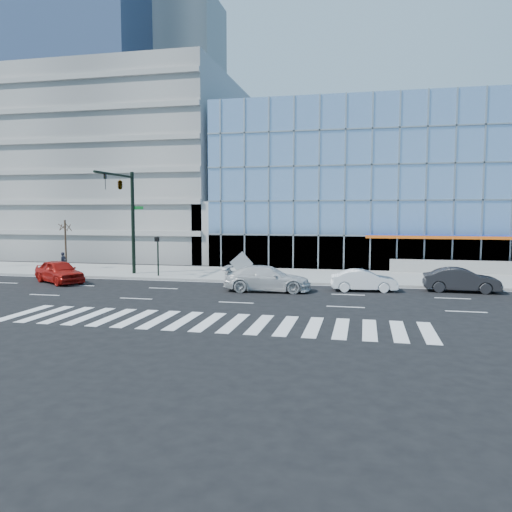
# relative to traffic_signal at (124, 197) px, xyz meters

# --- Properties ---
(ground) EXTENTS (160.00, 160.00, 0.00)m
(ground) POSITION_rel_traffic_signal_xyz_m (11.00, -4.57, -6.16)
(ground) COLOR black
(ground) RESTS_ON ground
(sidewalk) EXTENTS (120.00, 8.00, 0.15)m
(sidewalk) POSITION_rel_traffic_signal_xyz_m (11.00, 3.43, -6.09)
(sidewalk) COLOR gray
(sidewalk) RESTS_ON ground
(theatre_building) EXTENTS (42.00, 26.00, 15.00)m
(theatre_building) POSITION_rel_traffic_signal_xyz_m (25.00, 21.43, 1.34)
(theatre_building) COLOR #7EA2D2
(theatre_building) RESTS_ON ground
(parking_garage) EXTENTS (24.00, 24.00, 20.00)m
(parking_garage) POSITION_rel_traffic_signal_xyz_m (-9.00, 21.43, 3.84)
(parking_garage) COLOR gray
(parking_garage) RESTS_ON ground
(ramp_block) EXTENTS (6.00, 8.00, 6.00)m
(ramp_block) POSITION_rel_traffic_signal_xyz_m (5.00, 13.43, -3.16)
(ramp_block) COLOR gray
(ramp_block) RESTS_ON ground
(tower_far_west) EXTENTS (16.00, 16.00, 76.00)m
(tower_far_west) POSITION_rel_traffic_signal_xyz_m (-31.00, 53.43, 31.84)
(tower_far_west) COLOR #445577
(tower_far_west) RESTS_ON ground
(tower_far_mid) EXTENTS (13.00, 13.00, 60.00)m
(tower_far_mid) POSITION_rel_traffic_signal_xyz_m (-47.00, 59.43, 23.84)
(tower_far_mid) COLOR #445577
(tower_far_mid) RESTS_ON ground
(tower_backdrop) EXTENTS (14.00, 14.00, 48.00)m
(tower_backdrop) POSITION_rel_traffic_signal_xyz_m (-19.00, 65.43, 17.84)
(tower_backdrop) COLOR gray
(tower_backdrop) RESTS_ON ground
(traffic_signal) EXTENTS (1.14, 5.74, 8.00)m
(traffic_signal) POSITION_rel_traffic_signal_xyz_m (0.00, 0.00, 0.00)
(traffic_signal) COLOR black
(traffic_signal) RESTS_ON sidewalk
(ped_signal_post) EXTENTS (0.30, 0.33, 3.00)m
(ped_signal_post) POSITION_rel_traffic_signal_xyz_m (2.50, 0.37, -4.02)
(ped_signal_post) COLOR black
(ped_signal_post) RESTS_ON sidewalk
(street_tree_near) EXTENTS (1.10, 1.10, 4.23)m
(street_tree_near) POSITION_rel_traffic_signal_xyz_m (-7.00, 2.93, -2.39)
(street_tree_near) COLOR #332319
(street_tree_near) RESTS_ON sidewalk
(white_suv) EXTENTS (5.68, 2.65, 1.60)m
(white_suv) POSITION_rel_traffic_signal_xyz_m (11.92, -4.22, -5.36)
(white_suv) COLOR silver
(white_suv) RESTS_ON ground
(white_sedan) EXTENTS (4.27, 1.89, 1.36)m
(white_sedan) POSITION_rel_traffic_signal_xyz_m (17.92, -2.88, -5.48)
(white_sedan) COLOR white
(white_sedan) RESTS_ON ground
(dark_sedan) EXTENTS (4.62, 1.73, 1.51)m
(dark_sedan) POSITION_rel_traffic_signal_xyz_m (23.92, -1.91, -5.41)
(dark_sedan) COLOR black
(dark_sedan) RESTS_ON ground
(red_sedan) EXTENTS (5.06, 4.16, 1.62)m
(red_sedan) POSITION_rel_traffic_signal_xyz_m (-3.20, -3.75, -5.35)
(red_sedan) COLOR #A8120C
(red_sedan) RESTS_ON ground
(pedestrian) EXTENTS (0.52, 0.68, 1.65)m
(pedestrian) POSITION_rel_traffic_signal_xyz_m (-5.72, 0.60, -5.19)
(pedestrian) COLOR black
(pedestrian) RESTS_ON sidewalk
(tilted_panel) EXTENTS (1.78, 0.57, 1.83)m
(tilted_panel) POSITION_rel_traffic_signal_xyz_m (8.63, 2.24, -5.10)
(tilted_panel) COLOR #A7A7A7
(tilted_panel) RESTS_ON sidewalk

